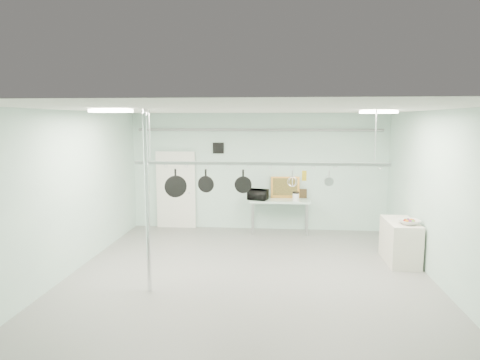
# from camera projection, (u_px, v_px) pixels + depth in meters

# --- Properties ---
(floor) EXTENTS (8.00, 8.00, 0.00)m
(floor) POSITION_uv_depth(u_px,v_px,m) (248.00, 281.00, 8.04)
(floor) COLOR gray
(floor) RESTS_ON ground
(ceiling) EXTENTS (7.00, 8.00, 0.02)m
(ceiling) POSITION_uv_depth(u_px,v_px,m) (248.00, 110.00, 7.60)
(ceiling) COLOR silver
(ceiling) RESTS_ON back_wall
(back_wall) EXTENTS (7.00, 0.02, 3.20)m
(back_wall) POSITION_uv_depth(u_px,v_px,m) (258.00, 172.00, 11.75)
(back_wall) COLOR silver
(back_wall) RESTS_ON floor
(right_wall) EXTENTS (0.02, 8.00, 3.20)m
(right_wall) POSITION_uv_depth(u_px,v_px,m) (446.00, 201.00, 7.51)
(right_wall) COLOR silver
(right_wall) RESTS_ON floor
(door) EXTENTS (1.10, 0.10, 2.20)m
(door) POSITION_uv_depth(u_px,v_px,m) (176.00, 191.00, 11.99)
(door) COLOR silver
(door) RESTS_ON floor
(wall_vent) EXTENTS (0.30, 0.04, 0.30)m
(wall_vent) POSITION_uv_depth(u_px,v_px,m) (218.00, 148.00, 11.74)
(wall_vent) COLOR black
(wall_vent) RESTS_ON back_wall
(conduit_pipe) EXTENTS (6.60, 0.07, 0.07)m
(conduit_pipe) POSITION_uv_depth(u_px,v_px,m) (258.00, 130.00, 11.51)
(conduit_pipe) COLOR gray
(conduit_pipe) RESTS_ON back_wall
(chrome_pole) EXTENTS (0.08, 0.08, 3.20)m
(chrome_pole) POSITION_uv_depth(u_px,v_px,m) (147.00, 202.00, 7.38)
(chrome_pole) COLOR silver
(chrome_pole) RESTS_ON floor
(prep_table) EXTENTS (1.60, 0.70, 0.91)m
(prep_table) POSITION_uv_depth(u_px,v_px,m) (280.00, 202.00, 11.42)
(prep_table) COLOR silver
(prep_table) RESTS_ON floor
(side_cabinet) EXTENTS (0.60, 1.20, 0.90)m
(side_cabinet) POSITION_uv_depth(u_px,v_px,m) (400.00, 242.00, 9.08)
(side_cabinet) COLOR beige
(side_cabinet) RESTS_ON floor
(pot_rack) EXTENTS (4.80, 0.06, 1.00)m
(pot_rack) POSITION_uv_depth(u_px,v_px,m) (260.00, 162.00, 8.01)
(pot_rack) COLOR #B7B7BC
(pot_rack) RESTS_ON ceiling
(light_panel_left) EXTENTS (0.65, 0.30, 0.05)m
(light_panel_left) POSITION_uv_depth(u_px,v_px,m) (111.00, 111.00, 7.01)
(light_panel_left) COLOR white
(light_panel_left) RESTS_ON ceiling
(light_panel_right) EXTENTS (0.65, 0.30, 0.05)m
(light_panel_right) POSITION_uv_depth(u_px,v_px,m) (378.00, 112.00, 7.98)
(light_panel_right) COLOR white
(light_panel_right) RESTS_ON ceiling
(microwave) EXTENTS (0.58, 0.47, 0.28)m
(microwave) POSITION_uv_depth(u_px,v_px,m) (258.00, 195.00, 11.37)
(microwave) COLOR black
(microwave) RESTS_ON prep_table
(coffee_canister) EXTENTS (0.17, 0.17, 0.20)m
(coffee_canister) POSITION_uv_depth(u_px,v_px,m) (296.00, 197.00, 11.21)
(coffee_canister) COLOR white
(coffee_canister) RESTS_ON prep_table
(painting_large) EXTENTS (0.78, 0.16, 0.58)m
(painting_large) POSITION_uv_depth(u_px,v_px,m) (285.00, 187.00, 11.66)
(painting_large) COLOR gold
(painting_large) RESTS_ON prep_table
(painting_small) EXTENTS (0.30, 0.09, 0.25)m
(painting_small) POSITION_uv_depth(u_px,v_px,m) (301.00, 193.00, 11.64)
(painting_small) COLOR #352612
(painting_small) RESTS_ON prep_table
(fruit_bowl) EXTENTS (0.50, 0.50, 0.10)m
(fruit_bowl) POSITION_uv_depth(u_px,v_px,m) (409.00, 222.00, 8.71)
(fruit_bowl) COLOR silver
(fruit_bowl) RESTS_ON side_cabinet
(skillet_left) EXTENTS (0.42, 0.21, 0.56)m
(skillet_left) POSITION_uv_depth(u_px,v_px,m) (176.00, 183.00, 8.21)
(skillet_left) COLOR black
(skillet_left) RESTS_ON pot_rack
(skillet_mid) EXTENTS (0.32, 0.12, 0.44)m
(skillet_mid) POSITION_uv_depth(u_px,v_px,m) (206.00, 181.00, 8.15)
(skillet_mid) COLOR black
(skillet_mid) RESTS_ON pot_rack
(skillet_right) EXTENTS (0.32, 0.07, 0.43)m
(skillet_right) POSITION_uv_depth(u_px,v_px,m) (243.00, 181.00, 8.09)
(skillet_right) COLOR black
(skillet_right) RESTS_ON pot_rack
(whisk) EXTENTS (0.23, 0.23, 0.34)m
(whisk) POSITION_uv_depth(u_px,v_px,m) (292.00, 179.00, 8.00)
(whisk) COLOR #B8B7BC
(whisk) RESTS_ON pot_rack
(grater) EXTENTS (0.09, 0.04, 0.21)m
(grater) POSITION_uv_depth(u_px,v_px,m) (304.00, 176.00, 7.97)
(grater) COLOR yellow
(grater) RESTS_ON pot_rack
(saucepan) EXTENTS (0.19, 0.14, 0.29)m
(saucepan) POSITION_uv_depth(u_px,v_px,m) (329.00, 178.00, 7.94)
(saucepan) COLOR silver
(saucepan) RESTS_ON pot_rack
(fruit_cluster) EXTENTS (0.24, 0.24, 0.09)m
(fruit_cluster) POSITION_uv_depth(u_px,v_px,m) (409.00, 220.00, 8.71)
(fruit_cluster) COLOR maroon
(fruit_cluster) RESTS_ON fruit_bowl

